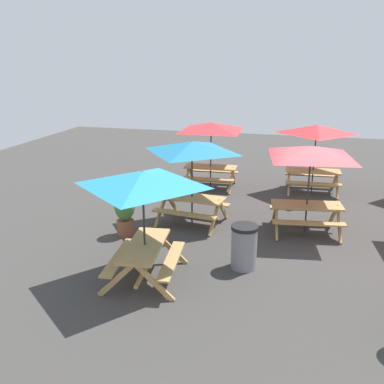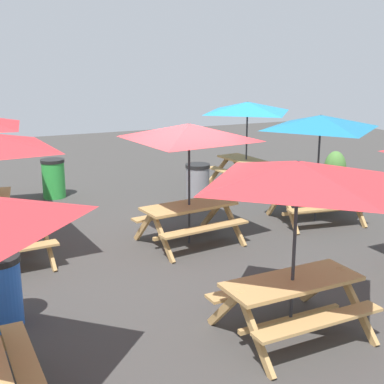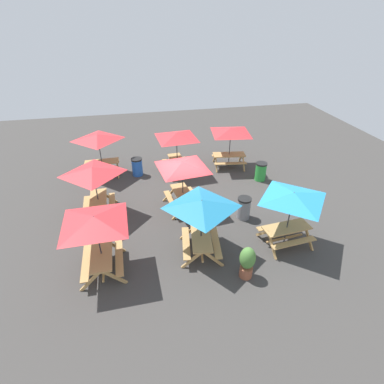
% 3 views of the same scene
% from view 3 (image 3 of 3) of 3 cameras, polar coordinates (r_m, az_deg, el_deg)
% --- Properties ---
extents(ground_plane, '(29.94, 29.94, 0.00)m').
position_cam_3_polar(ground_plane, '(14.00, -1.84, -2.29)').
color(ground_plane, '#3D3A38').
rests_on(ground_plane, ground).
extents(picnic_table_0, '(2.83, 2.83, 2.34)m').
position_cam_3_polar(picnic_table_0, '(9.96, -17.97, -5.85)').
color(picnic_table_0, tan).
rests_on(picnic_table_0, ground).
extents(picnic_table_1, '(2.27, 2.27, 2.34)m').
position_cam_3_polar(picnic_table_1, '(10.22, 1.85, -3.03)').
color(picnic_table_1, tan).
rests_on(picnic_table_1, ground).
extents(picnic_table_2, '(2.80, 2.80, 2.34)m').
position_cam_3_polar(picnic_table_2, '(16.74, 7.37, 10.98)').
color(picnic_table_2, tan).
rests_on(picnic_table_2, ground).
extents(picnic_table_3, '(2.08, 2.08, 2.34)m').
position_cam_3_polar(picnic_table_3, '(12.95, -18.31, 3.23)').
color(picnic_table_3, tan).
rests_on(picnic_table_3, ground).
extents(picnic_table_4, '(2.82, 2.82, 2.34)m').
position_cam_3_polar(picnic_table_4, '(15.93, -2.95, 10.13)').
color(picnic_table_4, tan).
rests_on(picnic_table_4, ground).
extents(picnic_table_5, '(2.08, 2.08, 2.34)m').
position_cam_3_polar(picnic_table_5, '(16.45, -17.47, 9.42)').
color(picnic_table_5, tan).
rests_on(picnic_table_5, ground).
extents(picnic_table_6, '(2.19, 2.19, 2.34)m').
position_cam_3_polar(picnic_table_6, '(11.21, 18.62, -1.42)').
color(picnic_table_6, tan).
rests_on(picnic_table_6, ground).
extents(picnic_table_7, '(2.80, 2.80, 2.34)m').
position_cam_3_polar(picnic_table_7, '(12.77, -1.83, 4.52)').
color(picnic_table_7, tan).
rests_on(picnic_table_7, ground).
extents(trash_bin_green, '(0.59, 0.59, 0.98)m').
position_cam_3_polar(trash_bin_green, '(16.16, 12.95, 3.85)').
color(trash_bin_green, green).
rests_on(trash_bin_green, ground).
extents(trash_bin_gray, '(0.59, 0.59, 0.98)m').
position_cam_3_polar(trash_bin_gray, '(13.04, 9.84, -3.01)').
color(trash_bin_gray, gray).
rests_on(trash_bin_gray, ground).
extents(trash_bin_blue, '(0.59, 0.59, 0.98)m').
position_cam_3_polar(trash_bin_blue, '(16.51, -10.39, 4.75)').
color(trash_bin_blue, blue).
rests_on(trash_bin_blue, ground).
extents(potted_plant_0, '(0.53, 0.53, 1.23)m').
position_cam_3_polar(potted_plant_0, '(10.30, 10.46, -12.89)').
color(potted_plant_0, '#935138').
rests_on(potted_plant_0, ground).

